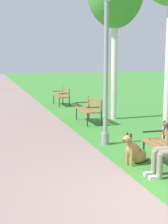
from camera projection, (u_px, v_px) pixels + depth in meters
park_bench_mid at (90, 108)px, 11.07m from camera, size 0.55×1.50×0.85m
park_bench_far at (62, 95)px, 15.61m from camera, size 0.55×1.50×0.85m
dog_shepherd at (135, 152)px, 6.57m from camera, size 0.79×0.45×0.71m
lamp_post_near at (106, 66)px, 7.88m from camera, size 0.24×0.24×3.84m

